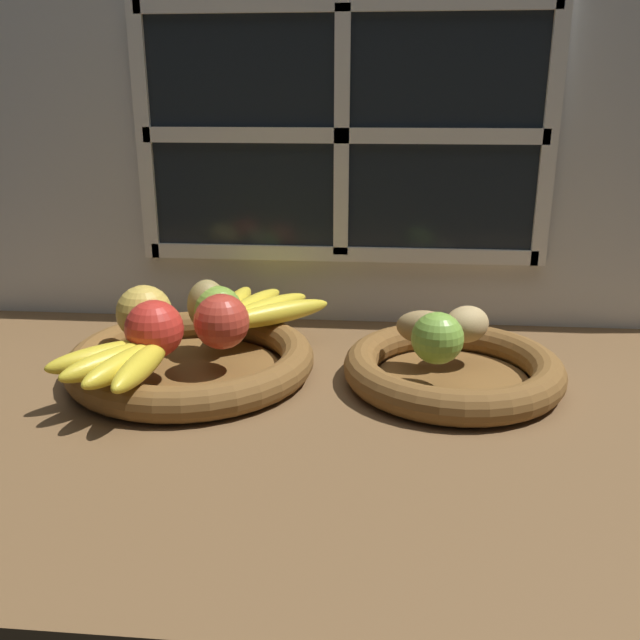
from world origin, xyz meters
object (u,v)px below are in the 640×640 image
at_px(lime_near, 437,338).
at_px(potato_oblong, 426,328).
at_px(apple_red_front, 154,329).
at_px(pear_brown, 207,305).
at_px(banana_bunch_front, 124,361).
at_px(banana_bunch_back, 255,309).
at_px(fruit_bowl_right, 453,369).
at_px(apple_golden_left, 144,313).
at_px(apple_green_back, 218,310).
at_px(potato_back, 467,324).
at_px(apple_red_right, 222,322).
at_px(fruit_bowl_left, 192,360).

bearing_deg(lime_near, potato_oblong, 98.65).
relative_size(apple_red_front, pear_brown, 1.01).
distance_m(banana_bunch_front, potato_oblong, 0.40).
bearing_deg(banana_bunch_back, banana_bunch_front, -118.68).
bearing_deg(banana_bunch_front, fruit_bowl_right, 14.61).
distance_m(apple_golden_left, potato_oblong, 0.39).
height_order(fruit_bowl_right, pear_brown, pear_brown).
relative_size(apple_green_back, pear_brown, 0.92).
distance_m(potato_back, lime_near, 0.10).
bearing_deg(fruit_bowl_right, apple_red_right, -177.99).
distance_m(apple_red_right, potato_back, 0.33).
bearing_deg(lime_near, pear_brown, 162.79).
xyz_separation_m(apple_red_front, apple_golden_left, (-0.04, 0.06, 0.00)).
height_order(apple_red_right, pear_brown, same).
relative_size(fruit_bowl_right, banana_bunch_back, 1.44).
relative_size(fruit_bowl_left, apple_red_front, 4.48).
bearing_deg(banana_bunch_front, apple_green_back, 62.51).
distance_m(fruit_bowl_right, apple_golden_left, 0.43).
relative_size(apple_golden_left, banana_bunch_front, 0.46).
height_order(apple_red_front, banana_bunch_front, apple_red_front).
bearing_deg(apple_red_right, lime_near, -5.67).
relative_size(fruit_bowl_left, banana_bunch_front, 2.03).
bearing_deg(apple_golden_left, potato_oblong, 2.18).
bearing_deg(apple_green_back, potato_back, -0.78).
xyz_separation_m(pear_brown, potato_back, (0.37, -0.02, -0.01)).
xyz_separation_m(apple_green_back, pear_brown, (-0.02, 0.01, 0.00)).
bearing_deg(fruit_bowl_right, apple_golden_left, 178.19).
distance_m(fruit_bowl_left, potato_oblong, 0.33).
distance_m(banana_bunch_back, lime_near, 0.31).
xyz_separation_m(apple_red_front, potato_back, (0.41, 0.09, -0.01)).
bearing_deg(pear_brown, fruit_bowl_right, -9.88).
xyz_separation_m(apple_red_right, lime_near, (0.28, -0.03, -0.00)).
distance_m(pear_brown, banana_bunch_front, 0.18).
xyz_separation_m(fruit_bowl_right, potato_oblong, (-0.04, 0.03, 0.05)).
height_order(fruit_bowl_right, potato_oblong, potato_oblong).
bearing_deg(apple_green_back, fruit_bowl_right, -8.48).
xyz_separation_m(apple_green_back, apple_golden_left, (-0.10, -0.04, 0.00)).
height_order(fruit_bowl_left, apple_golden_left, apple_golden_left).
bearing_deg(pear_brown, potato_back, -2.53).
xyz_separation_m(pear_brown, banana_bunch_front, (-0.06, -0.17, -0.02)).
height_order(apple_green_back, banana_bunch_back, apple_green_back).
xyz_separation_m(banana_bunch_back, potato_oblong, (0.25, -0.09, 0.01)).
bearing_deg(potato_oblong, banana_bunch_front, -160.13).
distance_m(apple_red_right, apple_green_back, 0.06).
height_order(pear_brown, potato_oblong, pear_brown).
bearing_deg(banana_bunch_front, banana_bunch_back, 61.32).
height_order(fruit_bowl_right, apple_golden_left, apple_golden_left).
xyz_separation_m(apple_green_back, banana_bunch_back, (0.04, 0.07, -0.02)).
bearing_deg(banana_bunch_front, apple_red_right, 43.70).
distance_m(fruit_bowl_left, apple_golden_left, 0.09).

